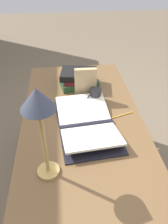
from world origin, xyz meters
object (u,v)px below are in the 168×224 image
Objects in this scene: book_stack_tall at (79,78)px; pencil at (121,115)px; open_book at (87,123)px; coffee_mug at (95,96)px; book_standing_upright at (86,84)px; reading_lamp at (39,110)px.

book_stack_tall reaches higher than pencil.
open_book is 0.49m from book_stack_tall.
coffee_mug reaches higher than pencil.
pencil is at bearing -140.42° from coffee_mug.
book_standing_upright reaches higher than open_book.
reading_lamp is 4.53× the size of coffee_mug.
book_standing_upright is 0.48× the size of reading_lamp.
book_standing_upright is 0.11m from coffee_mug.
open_book is at bearing -34.95° from reading_lamp.
book_standing_upright reaches higher than book_stack_tall.
pencil is at bearing -136.95° from book_standing_upright.
coffee_mug is at bearing -28.64° from reading_lamp.
coffee_mug is (-0.05, -0.06, -0.07)m from book_standing_upright.
open_book is 1.21× the size of reading_lamp.
book_stack_tall is 0.25m from coffee_mug.
pencil is (-0.23, -0.21, -0.11)m from book_standing_upright.
pencil is (-0.41, -0.24, -0.06)m from book_stack_tall.
open_book is 3.45× the size of pencil.
book_stack_tall is at bearing 21.88° from coffee_mug.
reading_lamp is 2.85× the size of pencil.
coffee_mug is 0.63× the size of pencil.
coffee_mug is (0.58, -0.32, -0.34)m from reading_lamp.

